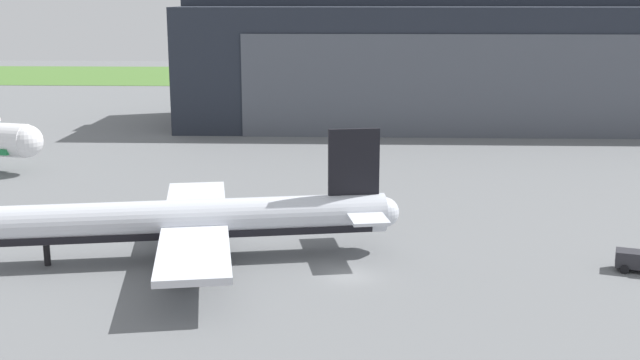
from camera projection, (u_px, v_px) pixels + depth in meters
name	position (u px, v px, depth m)	size (l,w,h in m)	color
ground_plane	(348.00, 276.00, 65.43)	(440.00, 440.00, 0.00)	slate
grass_field_strip	(350.00, 76.00, 228.77)	(440.00, 56.00, 0.08)	#497330
maintenance_hangar	(462.00, 65.00, 140.77)	(98.72, 29.32, 22.04)	#232833
airliner_near_left	(187.00, 221.00, 68.83)	(37.58, 30.10, 11.27)	silver
baggage_tug	(640.00, 259.00, 66.15)	(4.09, 2.98, 2.06)	silver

